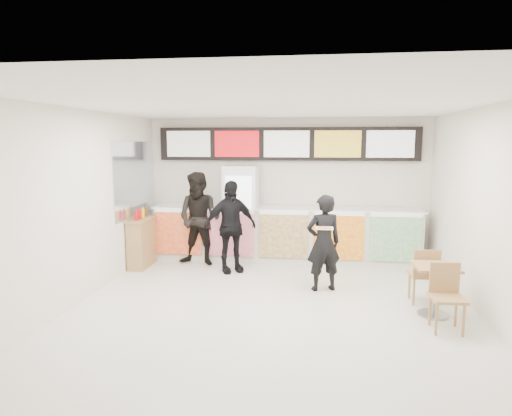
% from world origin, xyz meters
% --- Properties ---
extents(floor, '(7.00, 7.00, 0.00)m').
position_xyz_m(floor, '(0.00, 0.00, 0.00)').
color(floor, beige).
rests_on(floor, ground).
extents(ceiling, '(7.00, 7.00, 0.00)m').
position_xyz_m(ceiling, '(0.00, 0.00, 3.00)').
color(ceiling, white).
rests_on(ceiling, wall_back).
extents(wall_back, '(6.00, 0.00, 6.00)m').
position_xyz_m(wall_back, '(0.00, 3.50, 1.50)').
color(wall_back, silver).
rests_on(wall_back, floor).
extents(wall_left, '(0.00, 7.00, 7.00)m').
position_xyz_m(wall_left, '(-3.00, 0.00, 1.50)').
color(wall_left, silver).
rests_on(wall_left, floor).
extents(wall_right, '(0.00, 7.00, 7.00)m').
position_xyz_m(wall_right, '(3.00, 0.00, 1.50)').
color(wall_right, silver).
rests_on(wall_right, floor).
extents(service_counter, '(5.56, 0.77, 1.14)m').
position_xyz_m(service_counter, '(0.00, 3.09, 0.57)').
color(service_counter, silver).
rests_on(service_counter, floor).
extents(menu_board, '(5.50, 0.14, 0.70)m').
position_xyz_m(menu_board, '(0.00, 3.41, 2.45)').
color(menu_board, black).
rests_on(menu_board, wall_back).
extents(drinks_fridge, '(0.70, 0.67, 2.00)m').
position_xyz_m(drinks_fridge, '(-0.93, 3.11, 1.00)').
color(drinks_fridge, white).
rests_on(drinks_fridge, floor).
extents(mirror_panel, '(0.01, 2.00, 1.50)m').
position_xyz_m(mirror_panel, '(-2.99, 2.45, 1.75)').
color(mirror_panel, '#B2B7BF').
rests_on(mirror_panel, wall_left).
extents(customer_main, '(0.69, 0.57, 1.63)m').
position_xyz_m(customer_main, '(0.78, 1.25, 0.82)').
color(customer_main, black).
rests_on(customer_main, floor).
extents(customer_left, '(1.02, 0.85, 1.90)m').
position_xyz_m(customer_left, '(-1.69, 2.55, 0.95)').
color(customer_left, black).
rests_on(customer_left, floor).
extents(customer_mid, '(1.11, 0.90, 1.77)m').
position_xyz_m(customer_mid, '(-0.98, 2.12, 0.89)').
color(customer_mid, black).
rests_on(customer_mid, floor).
extents(pizza_slice, '(0.36, 0.36, 0.02)m').
position_xyz_m(pizza_slice, '(0.78, 0.80, 1.16)').
color(pizza_slice, beige).
rests_on(pizza_slice, customer_main).
extents(cafe_table, '(0.63, 1.53, 0.89)m').
position_xyz_m(cafe_table, '(2.35, 0.29, 0.52)').
color(cafe_table, '#9F6D48').
rests_on(cafe_table, floor).
extents(condiment_ledge, '(0.35, 0.87, 1.16)m').
position_xyz_m(condiment_ledge, '(-2.82, 2.26, 0.50)').
color(condiment_ledge, '#9F6D48').
rests_on(condiment_ledge, floor).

